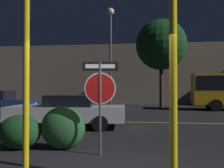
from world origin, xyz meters
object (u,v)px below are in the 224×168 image
at_px(yellow_pole_right, 173,89).
at_px(passing_car_2, 68,111).
at_px(hedge_bush_2, 63,128).
at_px(street_lamp, 111,39).
at_px(yellow_pole_left, 26,87).
at_px(tree_0, 161,45).
at_px(hedge_bush_1, 20,132).
at_px(stop_sign, 100,89).

relative_size(yellow_pole_right, passing_car_2, 0.66).
relative_size(hedge_bush_2, passing_car_2, 0.24).
relative_size(yellow_pole_right, street_lamp, 0.42).
bearing_deg(yellow_pole_right, street_lamp, 101.73).
height_order(yellow_pole_left, tree_0, tree_0).
relative_size(yellow_pole_left, tree_0, 0.44).
bearing_deg(tree_0, yellow_pole_right, -93.22).
xyz_separation_m(hedge_bush_1, passing_car_2, (0.18, 3.67, 0.23)).
height_order(stop_sign, tree_0, tree_0).
height_order(hedge_bush_2, tree_0, tree_0).
bearing_deg(tree_0, passing_car_2, -111.81).
xyz_separation_m(stop_sign, hedge_bush_1, (-2.23, 0.29, -1.16)).
bearing_deg(hedge_bush_2, street_lamp, 91.53).
bearing_deg(hedge_bush_1, tree_0, 72.54).
bearing_deg(hedge_bush_2, yellow_pole_left, -87.64).
distance_m(stop_sign, tree_0, 15.98).
distance_m(hedge_bush_2, tree_0, 16.05).
xyz_separation_m(hedge_bush_2, tree_0, (3.59, 14.92, 4.70)).
relative_size(hedge_bush_1, street_lamp, 0.15).
bearing_deg(passing_car_2, yellow_pole_left, -173.48).
relative_size(stop_sign, passing_car_2, 0.46).
height_order(yellow_pole_right, hedge_bush_1, yellow_pole_right).
bearing_deg(hedge_bush_1, stop_sign, -7.40).
bearing_deg(yellow_pole_left, passing_car_2, 100.38).
bearing_deg(stop_sign, street_lamp, 90.36).
height_order(yellow_pole_left, hedge_bush_2, yellow_pole_left).
distance_m(stop_sign, passing_car_2, 4.56).
height_order(yellow_pole_right, passing_car_2, yellow_pole_right).
bearing_deg(hedge_bush_2, passing_car_2, 105.38).
distance_m(yellow_pole_left, tree_0, 17.94).
distance_m(stop_sign, hedge_bush_2, 1.56).
distance_m(yellow_pole_left, hedge_bush_2, 2.54).
relative_size(yellow_pole_left, yellow_pole_right, 1.02).
bearing_deg(stop_sign, yellow_pole_right, -56.23).
bearing_deg(street_lamp, hedge_bush_2, -88.47).
relative_size(yellow_pole_left, street_lamp, 0.43).
xyz_separation_m(yellow_pole_right, passing_car_2, (-3.59, 5.80, -0.92)).
bearing_deg(street_lamp, tree_0, 38.10).
distance_m(yellow_pole_right, hedge_bush_1, 4.48).
distance_m(hedge_bush_2, street_lamp, 12.76).
height_order(hedge_bush_1, tree_0, tree_0).
bearing_deg(passing_car_2, hedge_bush_2, -168.47).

